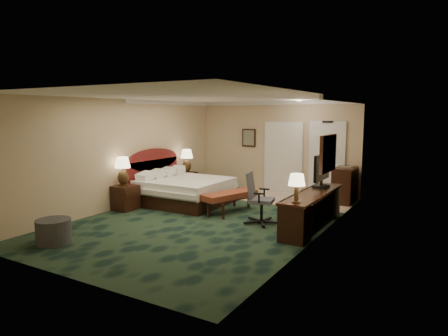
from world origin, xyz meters
The scene contains 25 objects.
floor centered at (0.00, 0.00, 0.00)m, with size 5.00×7.50×0.00m, color black.
ceiling centered at (0.00, 0.00, 2.70)m, with size 5.00×7.50×0.00m, color white.
wall_back centered at (0.00, 3.75, 1.35)m, with size 5.00×0.00×2.70m, color tan.
wall_front centered at (0.00, -3.75, 1.35)m, with size 5.00×0.00×2.70m, color tan.
wall_left centered at (-2.50, 0.00, 1.35)m, with size 0.00×7.50×2.70m, color tan.
wall_right centered at (2.50, 0.00, 1.35)m, with size 0.00×7.50×2.70m, color tan.
crown_molding centered at (0.00, 0.00, 2.65)m, with size 5.00×7.50×0.10m, color silver, non-canonical shape.
tile_patch centered at (0.90, 2.90, 0.01)m, with size 3.20×1.70×0.01m, color #CBAE96.
headboard centered at (-2.44, 1.00, 0.70)m, with size 0.12×2.00×1.40m, color #4E1513, non-canonical shape.
entry_door centered at (1.55, 3.72, 1.05)m, with size 1.02×0.06×2.18m, color silver.
closet_doors centered at (0.25, 3.71, 1.05)m, with size 1.20×0.06×2.10m, color beige.
wall_art centered at (-0.90, 3.71, 1.60)m, with size 0.45×0.06×0.55m, color #546A60.
wall_mirror centered at (2.46, 0.60, 1.55)m, with size 0.05×0.95×0.75m, color white.
bed centered at (-1.37, 0.99, 0.33)m, with size 2.06×1.91×0.65m, color white.
nightstand_near centered at (-2.24, -0.30, 0.30)m, with size 0.48×0.55×0.60m, color black.
nightstand_far centered at (-2.24, 2.23, 0.30)m, with size 0.49×0.56×0.61m, color black.
lamp_near centered at (-2.27, -0.32, 0.95)m, with size 0.37×0.37×0.70m, color black, non-canonical shape.
lamp_far centered at (-2.20, 2.22, 0.95)m, with size 0.37×0.37×0.69m, color black, non-canonical shape.
bed_bench centered at (0.08, 0.76, 0.25)m, with size 0.50×1.45×0.49m, color maroon.
ottoman centered at (-1.54, -2.85, 0.22)m, with size 0.62×0.62×0.44m, color #29292C.
desk centered at (2.20, 0.49, 0.37)m, with size 0.55×2.57×0.74m, color black.
tv centered at (2.18, 1.16, 1.11)m, with size 0.08×0.94×0.73m, color black.
desk_lamp centered at (2.24, -0.57, 1.01)m, with size 0.31×0.31×0.54m, color black, non-canonical shape.
desk_chair centered at (1.17, 0.26, 0.55)m, with size 0.64×0.60×1.11m, color #4E4E53, non-canonical shape.
minibar centered at (2.20, 3.20, 0.47)m, with size 0.50×0.89×0.94m, color black.
Camera 1 is at (4.69, -7.33, 2.34)m, focal length 32.00 mm.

